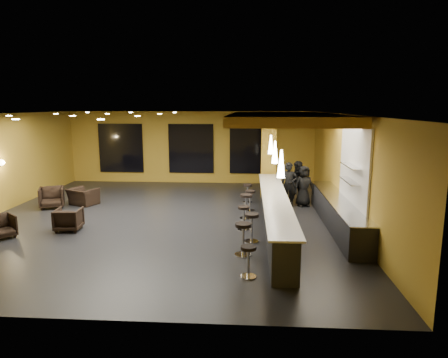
# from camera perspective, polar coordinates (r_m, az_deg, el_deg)

# --- Properties ---
(floor) EXTENTS (12.00, 13.00, 0.10)m
(floor) POSITION_cam_1_polar(r_m,az_deg,el_deg) (13.75, -8.52, -5.82)
(floor) COLOR black
(floor) RESTS_ON ground
(ceiling) EXTENTS (12.00, 13.00, 0.10)m
(ceiling) POSITION_cam_1_polar(r_m,az_deg,el_deg) (13.21, -8.95, 9.34)
(ceiling) COLOR black
(wall_back) EXTENTS (12.00, 0.10, 3.50)m
(wall_back) POSITION_cam_1_polar(r_m,az_deg,el_deg) (19.76, -4.69, 4.53)
(wall_back) COLOR #A37F24
(wall_back) RESTS_ON floor
(wall_front) EXTENTS (12.00, 0.10, 3.50)m
(wall_front) POSITION_cam_1_polar(r_m,az_deg,el_deg) (7.25, -19.84, -6.43)
(wall_front) COLOR #A37F24
(wall_front) RESTS_ON floor
(wall_right) EXTENTS (0.10, 13.00, 3.50)m
(wall_right) POSITION_cam_1_polar(r_m,az_deg,el_deg) (13.44, 17.36, 1.30)
(wall_right) COLOR #A37F24
(wall_right) RESTS_ON floor
(wood_soffit) EXTENTS (3.60, 8.00, 0.28)m
(wood_soffit) POSITION_cam_1_polar(r_m,az_deg,el_deg) (13.95, 8.45, 8.63)
(wood_soffit) COLOR #BB8836
(wood_soffit) RESTS_ON ceiling
(window_left) EXTENTS (2.20, 0.06, 2.40)m
(window_left) POSITION_cam_1_polar(r_m,az_deg,el_deg) (20.46, -14.50, 4.30)
(window_left) COLOR black
(window_left) RESTS_ON wall_back
(window_center) EXTENTS (2.20, 0.06, 2.40)m
(window_center) POSITION_cam_1_polar(r_m,az_deg,el_deg) (19.66, -4.73, 4.36)
(window_center) COLOR black
(window_center) RESTS_ON wall_back
(window_right) EXTENTS (2.20, 0.06, 2.40)m
(window_right) POSITION_cam_1_polar(r_m,az_deg,el_deg) (19.45, 4.07, 4.30)
(window_right) COLOR black
(window_right) RESTS_ON wall_back
(tile_backsplash) EXTENTS (0.06, 3.20, 2.40)m
(tile_backsplash) POSITION_cam_1_polar(r_m,az_deg,el_deg) (12.42, 18.09, 1.71)
(tile_backsplash) COLOR white
(tile_backsplash) RESTS_ON wall_right
(bar_counter) EXTENTS (0.60, 8.00, 1.00)m
(bar_counter) POSITION_cam_1_polar(r_m,az_deg,el_deg) (12.37, 7.23, -5.00)
(bar_counter) COLOR black
(bar_counter) RESTS_ON floor
(bar_top) EXTENTS (0.78, 8.10, 0.05)m
(bar_top) POSITION_cam_1_polar(r_m,az_deg,el_deg) (12.24, 7.29, -2.63)
(bar_top) COLOR beige
(bar_top) RESTS_ON bar_counter
(prep_counter) EXTENTS (0.70, 6.00, 0.86)m
(prep_counter) POSITION_cam_1_polar(r_m,az_deg,el_deg) (13.14, 15.86, -4.71)
(prep_counter) COLOR black
(prep_counter) RESTS_ON floor
(prep_top) EXTENTS (0.72, 6.00, 0.03)m
(prep_top) POSITION_cam_1_polar(r_m,az_deg,el_deg) (13.03, 15.96, -2.78)
(prep_top) COLOR silver
(prep_top) RESTS_ON prep_counter
(wall_shelf_lower) EXTENTS (0.30, 1.50, 0.03)m
(wall_shelf_lower) POSITION_cam_1_polar(r_m,az_deg,el_deg) (12.26, 17.58, -0.27)
(wall_shelf_lower) COLOR silver
(wall_shelf_lower) RESTS_ON wall_right
(wall_shelf_upper) EXTENTS (0.30, 1.50, 0.03)m
(wall_shelf_upper) POSITION_cam_1_polar(r_m,az_deg,el_deg) (12.19, 17.70, 1.81)
(wall_shelf_upper) COLOR silver
(wall_shelf_upper) RESTS_ON wall_right
(column) EXTENTS (0.60, 0.60, 3.50)m
(column) POSITION_cam_1_polar(r_m,az_deg,el_deg) (16.64, 6.37, 3.39)
(column) COLOR #A68225
(column) RESTS_ON floor
(wall_sconce) EXTENTS (0.22, 0.22, 0.22)m
(wall_sconce) POSITION_cam_1_polar(r_m,az_deg,el_deg) (16.12, -29.23, 2.07)
(wall_sconce) COLOR #FFE5B2
(wall_sconce) RESTS_ON wall_left
(pendant_0) EXTENTS (0.20, 0.20, 0.70)m
(pendant_0) POSITION_cam_1_polar(r_m,az_deg,el_deg) (10.03, 8.16, 2.17)
(pendant_0) COLOR white
(pendant_0) RESTS_ON wood_soffit
(pendant_1) EXTENTS (0.20, 0.20, 0.70)m
(pendant_1) POSITION_cam_1_polar(r_m,az_deg,el_deg) (12.51, 7.29, 3.82)
(pendant_1) COLOR white
(pendant_1) RESTS_ON wood_soffit
(pendant_2) EXTENTS (0.20, 0.20, 0.70)m
(pendant_2) POSITION_cam_1_polar(r_m,az_deg,el_deg) (14.99, 6.70, 4.92)
(pendant_2) COLOR white
(pendant_2) RESTS_ON wood_soffit
(staff_a) EXTENTS (0.64, 0.45, 1.68)m
(staff_a) POSITION_cam_1_polar(r_m,az_deg,el_deg) (15.22, 9.24, -0.80)
(staff_a) COLOR black
(staff_a) RESTS_ON floor
(staff_b) EXTENTS (0.93, 0.79, 1.70)m
(staff_b) POSITION_cam_1_polar(r_m,az_deg,el_deg) (15.53, 10.64, -0.60)
(staff_b) COLOR black
(staff_b) RESTS_ON floor
(staff_c) EXTENTS (0.86, 0.68, 1.55)m
(staff_c) POSITION_cam_1_polar(r_m,az_deg,el_deg) (15.39, 11.34, -1.00)
(staff_c) COLOR black
(staff_c) RESTS_ON floor
(armchair_a) EXTENTS (1.03, 1.02, 0.67)m
(armchair_a) POSITION_cam_1_polar(r_m,az_deg,el_deg) (13.26, -29.32, -5.97)
(armchair_a) COLOR black
(armchair_a) RESTS_ON floor
(armchair_b) EXTENTS (0.80, 0.82, 0.69)m
(armchair_b) POSITION_cam_1_polar(r_m,az_deg,el_deg) (13.17, -21.32, -5.38)
(armchair_b) COLOR black
(armchair_b) RESTS_ON floor
(armchair_c) EXTENTS (1.11, 1.12, 0.79)m
(armchair_c) POSITION_cam_1_polar(r_m,az_deg,el_deg) (16.26, -23.40, -2.43)
(armchair_c) COLOR black
(armchair_c) RESTS_ON floor
(armchair_d) EXTENTS (1.24, 1.18, 0.64)m
(armchair_d) POSITION_cam_1_polar(r_m,az_deg,el_deg) (16.34, -19.48, -2.37)
(armchair_d) COLOR black
(armchair_d) RESTS_ON floor
(bar_stool_0) EXTENTS (0.37, 0.37, 0.73)m
(bar_stool_0) POSITION_cam_1_polar(r_m,az_deg,el_deg) (9.02, 3.51, -11.12)
(bar_stool_0) COLOR silver
(bar_stool_0) RESTS_ON floor
(bar_stool_1) EXTENTS (0.43, 0.43, 0.85)m
(bar_stool_1) POSITION_cam_1_polar(r_m,az_deg,el_deg) (10.23, 2.75, -7.99)
(bar_stool_1) COLOR silver
(bar_stool_1) RESTS_ON floor
(bar_stool_2) EXTENTS (0.42, 0.42, 0.82)m
(bar_stool_2) POSITION_cam_1_polar(r_m,az_deg,el_deg) (11.22, 3.96, -6.43)
(bar_stool_2) COLOR silver
(bar_stool_2) RESTS_ON floor
(bar_stool_3) EXTENTS (0.38, 0.38, 0.75)m
(bar_stool_3) POSITION_cam_1_polar(r_m,az_deg,el_deg) (12.28, 2.83, -5.14)
(bar_stool_3) COLOR silver
(bar_stool_3) RESTS_ON floor
(bar_stool_4) EXTENTS (0.43, 0.43, 0.85)m
(bar_stool_4) POSITION_cam_1_polar(r_m,az_deg,el_deg) (13.46, 3.18, -3.48)
(bar_stool_4) COLOR silver
(bar_stool_4) RESTS_ON floor
(bar_stool_5) EXTENTS (0.39, 0.39, 0.76)m
(bar_stool_5) POSITION_cam_1_polar(r_m,az_deg,el_deg) (14.47, 3.77, -2.70)
(bar_stool_5) COLOR silver
(bar_stool_5) RESTS_ON floor
(bar_stool_6) EXTENTS (0.37, 0.37, 0.74)m
(bar_stool_6) POSITION_cam_1_polar(r_m,az_deg,el_deg) (15.72, 3.38, -1.70)
(bar_stool_6) COLOR silver
(bar_stool_6) RESTS_ON floor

